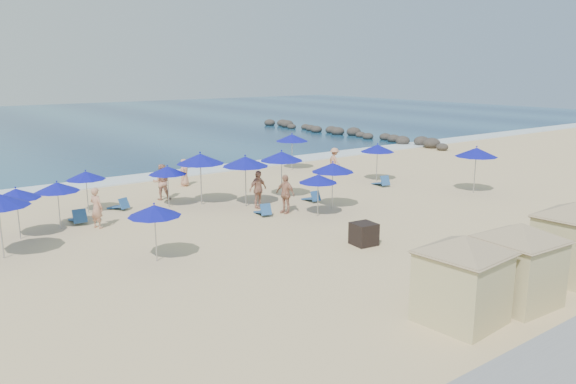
# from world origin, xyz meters

# --- Properties ---
(ground) EXTENTS (160.00, 160.00, 0.00)m
(ground) POSITION_xyz_m (0.00, 0.00, 0.00)
(ground) COLOR beige
(ground) RESTS_ON ground
(ocean) EXTENTS (160.00, 80.00, 0.06)m
(ocean) POSITION_xyz_m (0.00, 55.00, 0.03)
(ocean) COLOR navy
(ocean) RESTS_ON ground
(surf_line) EXTENTS (160.00, 2.50, 0.08)m
(surf_line) POSITION_xyz_m (0.00, 15.50, 0.04)
(surf_line) COLOR white
(surf_line) RESTS_ON ground
(rock_jetty) EXTENTS (2.56, 26.66, 0.96)m
(rock_jetty) POSITION_xyz_m (24.01, 24.90, 0.36)
(rock_jetty) COLOR #2A2523
(rock_jetty) RESTS_ON ground
(trash_bin) EXTENTS (0.97, 0.97, 0.87)m
(trash_bin) POSITION_xyz_m (-0.12, -2.57, 0.44)
(trash_bin) COLOR black
(trash_bin) RESTS_ON ground
(cabana_0) EXTENTS (4.28, 4.28, 2.69)m
(cabana_0) POSITION_xyz_m (-2.85, -9.04, 1.54)
(cabana_0) COLOR #C7BA88
(cabana_0) RESTS_ON ground
(cabana_1) EXTENTS (4.29, 4.29, 2.69)m
(cabana_1) POSITION_xyz_m (-0.54, -9.28, 1.54)
(cabana_1) COLOR #C7BA88
(cabana_1) RESTS_ON ground
(umbrella_0) EXTENTS (1.90, 1.90, 2.16)m
(umbrella_0) POSITION_xyz_m (-10.68, 6.38, 1.87)
(umbrella_0) COLOR #A5A8AD
(umbrella_0) RESTS_ON ground
(umbrella_2) EXTENTS (1.84, 1.84, 2.09)m
(umbrella_2) POSITION_xyz_m (-7.12, 8.93, 1.81)
(umbrella_2) COLOR #A5A8AD
(umbrella_2) RESTS_ON ground
(umbrella_3) EXTENTS (1.89, 1.89, 2.15)m
(umbrella_3) POSITION_xyz_m (-7.39, 0.52, 1.87)
(umbrella_3) COLOR #A5A8AD
(umbrella_3) RESTS_ON ground
(umbrella_4) EXTENTS (2.38, 2.38, 2.71)m
(umbrella_4) POSITION_xyz_m (-2.01, 7.11, 2.35)
(umbrella_4) COLOR #A5A8AD
(umbrella_4) RESTS_ON ground
(umbrella_5) EXTENTS (2.30, 2.30, 2.62)m
(umbrella_5) POSITION_xyz_m (-0.40, 5.47, 2.27)
(umbrella_5) COLOR #A5A8AD
(umbrella_5) RESTS_ON ground
(umbrella_6) EXTENTS (1.81, 1.81, 2.06)m
(umbrella_6) POSITION_xyz_m (1.23, 1.84, 1.78)
(umbrella_6) COLOR #A5A8AD
(umbrella_6) RESTS_ON ground
(umbrella_7) EXTENTS (2.28, 2.28, 2.59)m
(umbrella_7) POSITION_xyz_m (2.12, 5.88, 2.25)
(umbrella_7) COLOR #A5A8AD
(umbrella_7) RESTS_ON ground
(umbrella_8) EXTENTS (2.08, 2.08, 2.37)m
(umbrella_8) POSITION_xyz_m (2.71, 2.51, 2.05)
(umbrella_8) COLOR #A5A8AD
(umbrella_8) RESTS_ON ground
(umbrella_9) EXTENTS (2.20, 2.20, 2.51)m
(umbrella_9) POSITION_xyz_m (7.76, 12.35, 2.17)
(umbrella_9) COLOR #A5A8AD
(umbrella_9) RESTS_ON ground
(umbrella_10) EXTENTS (2.06, 2.06, 2.34)m
(umbrella_10) POSITION_xyz_m (9.42, 6.03, 2.03)
(umbrella_10) COLOR #A5A8AD
(umbrella_10) RESTS_ON ground
(umbrella_11) EXTENTS (2.30, 2.30, 2.62)m
(umbrella_11) POSITION_xyz_m (11.39, 0.50, 2.27)
(umbrella_11) COLOR #A5A8AD
(umbrella_11) RESTS_ON ground
(umbrella_12) EXTENTS (1.86, 1.86, 2.12)m
(umbrella_12) POSITION_xyz_m (-8.97, 6.89, 1.84)
(umbrella_12) COLOR #A5A8AD
(umbrella_12) RESTS_ON ground
(umbrella_13) EXTENTS (1.88, 1.88, 2.14)m
(umbrella_13) POSITION_xyz_m (-3.55, 7.65, 1.85)
(umbrella_13) COLOR #A5A8AD
(umbrella_13) RESTS_ON ground
(beach_chair_1) EXTENTS (0.68, 1.35, 0.72)m
(beach_chair_1) POSITION_xyz_m (-8.09, 7.28, 0.25)
(beach_chair_1) COLOR #275490
(beach_chair_1) RESTS_ON ground
(beach_chair_2) EXTENTS (0.89, 1.24, 0.62)m
(beach_chair_2) POSITION_xyz_m (-5.70, 8.57, 0.22)
(beach_chair_2) COLOR #275490
(beach_chair_2) RESTS_ON ground
(beach_chair_3) EXTENTS (0.75, 1.23, 0.63)m
(beach_chair_3) POSITION_xyz_m (-0.73, 3.46, 0.22)
(beach_chair_3) COLOR #275490
(beach_chair_3) RESTS_ON ground
(beach_chair_4) EXTENTS (0.58, 1.16, 0.62)m
(beach_chair_4) POSITION_xyz_m (2.87, 4.23, 0.21)
(beach_chair_4) COLOR #275490
(beach_chair_4) RESTS_ON ground
(beach_chair_5) EXTENTS (0.79, 1.31, 0.67)m
(beach_chair_5) POSITION_xyz_m (8.64, 4.82, 0.23)
(beach_chair_5) COLOR #275490
(beach_chair_5) RESTS_ON ground
(beachgoer_0) EXTENTS (0.66, 0.77, 1.79)m
(beachgoer_0) POSITION_xyz_m (-7.64, 6.05, 0.89)
(beachgoer_0) COLOR tan
(beachgoer_0) RESTS_ON ground
(beachgoer_1) EXTENTS (1.13, 1.04, 1.88)m
(beachgoer_1) POSITION_xyz_m (-3.12, 9.37, 0.94)
(beachgoer_1) COLOR tan
(beachgoer_1) RESTS_ON ground
(beachgoer_2) EXTENTS (1.16, 0.65, 1.87)m
(beachgoer_2) POSITION_xyz_m (-0.11, 4.82, 0.94)
(beachgoer_2) COLOR tan
(beachgoer_2) RESTS_ON ground
(beachgoer_3) EXTENTS (0.81, 1.20, 1.71)m
(beachgoer_3) POSITION_xyz_m (9.02, 9.43, 0.86)
(beachgoer_3) COLOR tan
(beachgoer_3) RESTS_ON ground
(beachgoer_4) EXTENTS (0.89, 0.92, 1.60)m
(beachgoer_4) POSITION_xyz_m (-0.56, 11.83, 0.80)
(beachgoer_4) COLOR tan
(beachgoer_4) RESTS_ON ground
(beachgoer_5) EXTENTS (0.68, 1.17, 1.87)m
(beachgoer_5) POSITION_xyz_m (0.38, 3.23, 0.93)
(beachgoer_5) COLOR tan
(beachgoer_5) RESTS_ON ground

